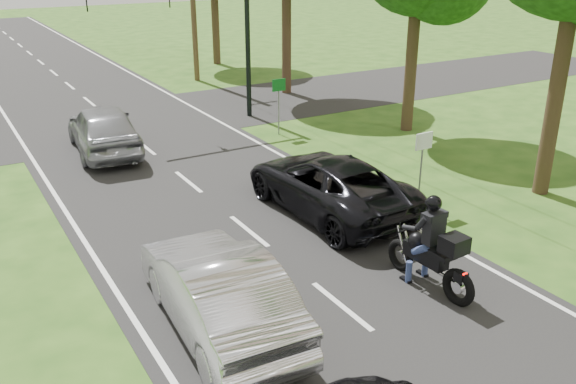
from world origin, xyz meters
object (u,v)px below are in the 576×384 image
object	(u,v)px
traffic_signal	(204,17)
sign_green	(279,93)
motorcycle_rider	(433,253)
silver_suv	(103,128)
silver_sedan	(218,290)
dark_suv	(329,184)
sign_white	(423,152)

from	to	relation	value
traffic_signal	sign_green	size ratio (longest dim) A/B	3.00
motorcycle_rider	silver_suv	xyz separation A→B (m)	(-3.37, 12.53, 0.04)
silver_sedan	sign_green	xyz separation A→B (m)	(7.29, 10.41, 0.79)
sign_green	traffic_signal	bearing A→B (deg)	117.38
motorcycle_rider	dark_suv	distance (m)	4.41
silver_suv	sign_green	distance (m)	6.41
motorcycle_rider	sign_green	xyz separation A→B (m)	(2.88, 11.33, 0.78)
motorcycle_rider	traffic_signal	xyz separation A→B (m)	(1.32, 14.34, 3.32)
silver_sedan	dark_suv	bearing A→B (deg)	-140.76
sign_green	silver_suv	bearing A→B (deg)	169.13
silver_suv	traffic_signal	world-z (taller)	traffic_signal
dark_suv	traffic_signal	bearing A→B (deg)	-96.43
silver_suv	traffic_signal	distance (m)	6.00
motorcycle_rider	traffic_signal	world-z (taller)	traffic_signal
silver_sedan	sign_white	distance (m)	7.53
silver_sedan	sign_white	bearing A→B (deg)	-157.66
dark_suv	sign_white	size ratio (longest dim) A/B	2.59
traffic_signal	sign_green	xyz separation A→B (m)	(1.56, -3.02, -2.54)
traffic_signal	sign_green	bearing A→B (deg)	-62.62
silver_sedan	silver_suv	xyz separation A→B (m)	(1.03, 11.61, 0.05)
silver_sedan	sign_green	distance (m)	12.73
silver_suv	sign_white	size ratio (longest dim) A/B	2.33
motorcycle_rider	sign_white	xyz separation A→B (m)	(2.68, 3.33, 0.78)
silver_suv	silver_sedan	bearing A→B (deg)	90.37
sign_green	sign_white	bearing A→B (deg)	-91.43
dark_suv	silver_sedan	size ratio (longest dim) A/B	1.14
motorcycle_rider	sign_white	size ratio (longest dim) A/B	1.14
dark_suv	silver_suv	bearing A→B (deg)	-66.28
dark_suv	silver_sedan	world-z (taller)	silver_sedan
sign_green	motorcycle_rider	bearing A→B (deg)	-104.27
motorcycle_rider	silver_sedan	distance (m)	4.50
sign_white	traffic_signal	bearing A→B (deg)	97.05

